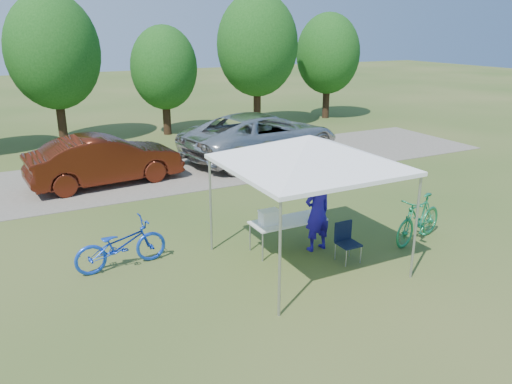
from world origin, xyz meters
TOP-DOWN VIEW (x-y plane):
  - ground at (0.00, 0.00)m, footprint 100.00×100.00m
  - gravel_strip at (0.00, 8.00)m, footprint 24.00×5.00m
  - canopy at (0.00, 0.00)m, footprint 4.53×4.53m
  - treeline at (-0.29, 14.05)m, footprint 24.89×4.28m
  - folding_table at (0.02, 0.78)m, footprint 1.67×0.69m
  - folding_chair at (0.83, -0.25)m, footprint 0.43×0.44m
  - cooler at (-0.45, 0.78)m, footprint 0.43×0.29m
  - ice_cream_cup at (0.57, 0.73)m, footprint 0.08×0.08m
  - cyclist at (0.57, 0.46)m, footprint 0.68×0.48m
  - bike_blue at (-3.46, 1.57)m, footprint 1.94×0.81m
  - bike_green at (2.89, -0.23)m, footprint 1.90×1.00m
  - minivan at (3.25, 8.11)m, footprint 6.63×4.03m
  - sedan at (-2.56, 7.56)m, footprint 4.79×2.06m

SIDE VIEW (x-z plane):
  - ground at x=0.00m, z-range 0.00..0.00m
  - gravel_strip at x=0.00m, z-range 0.00..0.02m
  - folding_chair at x=0.83m, z-range 0.07..0.91m
  - bike_blue at x=-3.46m, z-range 0.00..0.99m
  - bike_green at x=2.89m, z-range 0.00..1.10m
  - folding_table at x=0.02m, z-range 0.30..0.98m
  - ice_cream_cup at x=0.57m, z-range 0.68..0.74m
  - sedan at x=-2.56m, z-range 0.02..1.55m
  - cooler at x=-0.45m, z-range 0.69..1.00m
  - minivan at x=3.25m, z-range 0.02..1.74m
  - cyclist at x=0.57m, z-range 0.00..1.78m
  - canopy at x=0.00m, z-range 1.15..4.15m
  - treeline at x=-0.29m, z-range 0.38..6.68m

